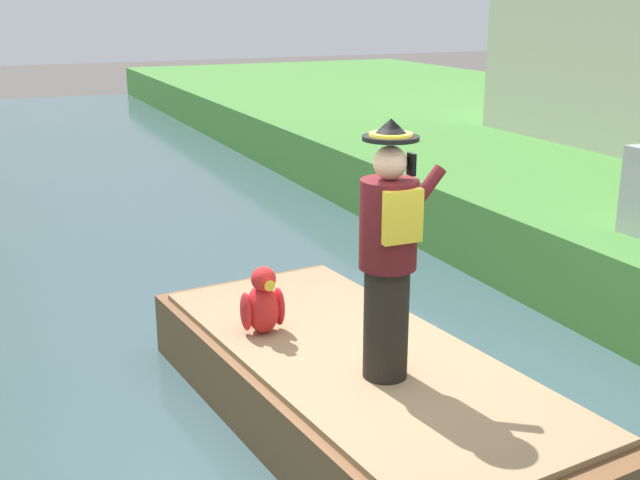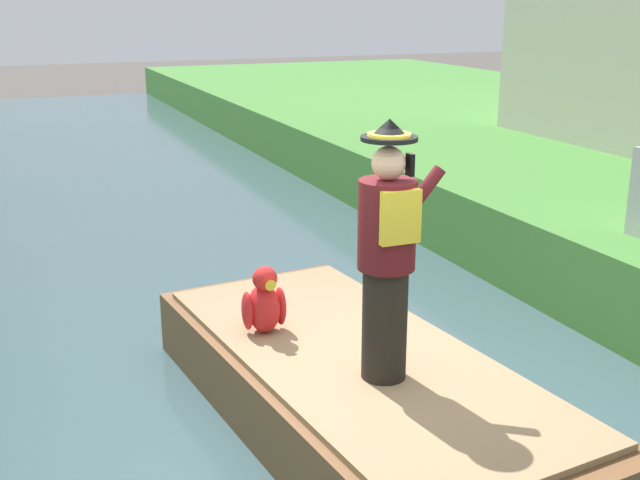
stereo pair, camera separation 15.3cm
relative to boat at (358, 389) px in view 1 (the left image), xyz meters
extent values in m
plane|color=#4C4742|center=(0.00, -0.32, -0.40)|extent=(80.00, 80.00, 0.00)
cube|color=#3D565B|center=(0.00, -0.32, -0.35)|extent=(5.62, 48.00, 0.10)
cube|color=brown|center=(0.00, 0.00, -0.02)|extent=(2.25, 4.37, 0.56)
cube|color=#997A56|center=(0.00, 0.00, 0.28)|extent=(2.07, 4.02, 0.05)
cylinder|color=black|center=(0.00, -0.42, 0.72)|extent=(0.32, 0.32, 0.82)
cylinder|color=#561419|center=(0.00, -0.42, 1.44)|extent=(0.40, 0.40, 0.62)
cube|color=gold|center=(0.00, -0.61, 1.54)|extent=(0.28, 0.06, 0.36)
sphere|color=#DBA884|center=(0.00, -0.42, 1.86)|extent=(0.23, 0.23, 0.23)
cylinder|color=black|center=(0.00, -0.42, 2.03)|extent=(0.38, 0.38, 0.03)
cone|color=black|center=(0.00, -0.42, 2.10)|extent=(0.26, 0.26, 0.12)
cylinder|color=gold|center=(0.00, -0.42, 2.05)|extent=(0.29, 0.29, 0.02)
cylinder|color=#561419|center=(0.22, -0.46, 1.62)|extent=(0.38, 0.09, 0.43)
cube|color=black|center=(0.13, -0.48, 1.85)|extent=(0.03, 0.08, 0.15)
ellipsoid|color=red|center=(-0.53, 0.67, 0.51)|extent=(0.26, 0.32, 0.40)
sphere|color=red|center=(-0.53, 0.63, 0.78)|extent=(0.20, 0.20, 0.20)
cone|color=yellow|center=(-0.53, 0.53, 0.77)|extent=(0.09, 0.09, 0.09)
ellipsoid|color=red|center=(-0.67, 0.67, 0.51)|extent=(0.08, 0.20, 0.32)
ellipsoid|color=red|center=(-0.39, 0.67, 0.51)|extent=(0.08, 0.20, 0.32)
camera|label=1|loc=(-2.55, -5.02, 2.91)|focal=44.98mm
camera|label=2|loc=(-2.41, -5.08, 2.91)|focal=44.98mm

